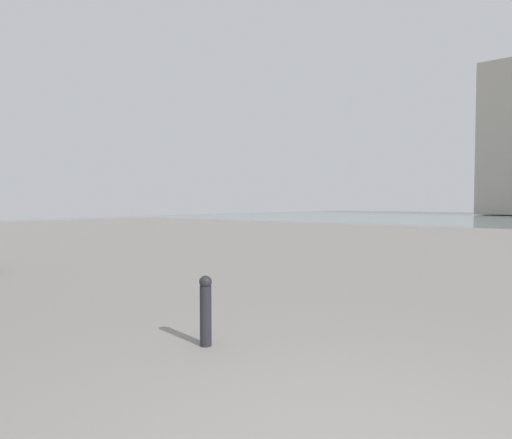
% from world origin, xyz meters
% --- Properties ---
extents(bollard_near, '(0.13, 0.13, 0.72)m').
position_xyz_m(bollard_near, '(2.28, -1.12, 0.38)').
color(bollard_near, '#232328').
rests_on(bollard_near, ground).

